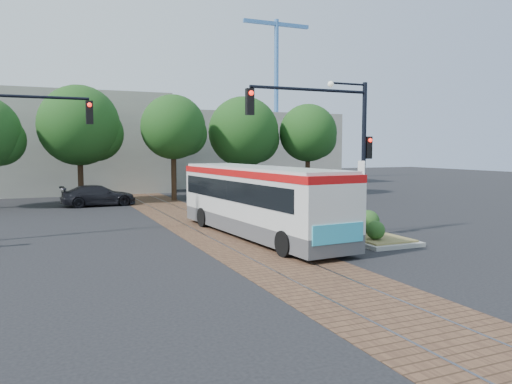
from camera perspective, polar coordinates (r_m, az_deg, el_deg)
ground at (r=19.25m, az=-1.91°, el=-5.73°), size 120.00×120.00×0.00m
trackbed at (r=22.96m, az=-5.59°, el=-3.99°), size 3.60×40.00×0.02m
tree_row at (r=35.00m, az=-10.08°, el=7.00°), size 26.40×5.60×7.67m
warehouses at (r=46.78m, az=-15.68°, el=5.10°), size 40.00×13.00×8.00m
crane at (r=57.77m, az=2.33°, el=12.25°), size 8.00×0.50×18.00m
city_bus at (r=20.24m, az=0.18°, el=-0.66°), size 3.08×10.80×2.85m
traffic_island at (r=20.69m, az=11.58°, el=-4.15°), size 2.20×5.20×1.13m
signal_pole_main at (r=19.98m, az=9.36°, el=6.58°), size 5.49×0.46×6.00m
parked_car at (r=32.68m, az=-17.55°, el=-0.38°), size 4.57×2.00×1.31m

